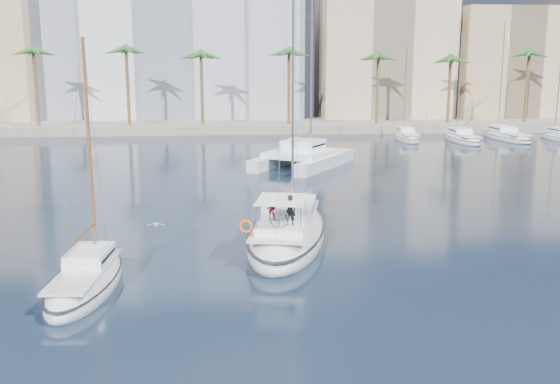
{
  "coord_description": "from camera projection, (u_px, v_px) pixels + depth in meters",
  "views": [
    {
      "loc": [
        -1.74,
        -30.25,
        9.46
      ],
      "look_at": [
        0.6,
        1.5,
        2.91
      ],
      "focal_mm": 40.0,
      "sensor_mm": 36.0,
      "label": 1
    }
  ],
  "objects": [
    {
      "name": "palm_right",
      "position": [
        488.0,
        58.0,
        87.63
      ],
      "size": [
        3.6,
        3.6,
        12.3
      ],
      "color": "brown",
      "rests_on": "ground"
    },
    {
      "name": "building_modern",
      "position": [
        168.0,
        35.0,
        99.21
      ],
      "size": [
        42.0,
        16.0,
        28.0
      ],
      "primitive_type": "cube",
      "color": "silver",
      "rests_on": "ground"
    },
    {
      "name": "quay",
      "position": [
        246.0,
        126.0,
        91.05
      ],
      "size": [
        120.0,
        14.0,
        1.2
      ],
      "primitive_type": "cube",
      "color": "gray",
      "rests_on": "ground"
    },
    {
      "name": "building_beige",
      "position": [
        382.0,
        61.0,
        99.53
      ],
      "size": [
        20.0,
        14.0,
        20.0
      ],
      "primitive_type": "cube",
      "color": "#C9B790",
      "rests_on": "ground"
    },
    {
      "name": "moored_yacht_a",
      "position": [
        406.0,
        140.0,
        78.93
      ],
      "size": [
        3.37,
        9.52,
        11.9
      ],
      "primitive_type": null,
      "rotation": [
        0.0,
        0.0,
        -0.07
      ],
      "color": "white",
      "rests_on": "ground"
    },
    {
      "name": "main_sloop",
      "position": [
        288.0,
        232.0,
        33.61
      ],
      "size": [
        6.3,
        13.01,
        18.53
      ],
      "rotation": [
        0.0,
        0.0,
        -0.19
      ],
      "color": "white",
      "rests_on": "ground"
    },
    {
      "name": "building_tan_right",
      "position": [
        508.0,
        67.0,
        99.21
      ],
      "size": [
        18.0,
        12.0,
        18.0
      ],
      "primitive_type": "cube",
      "color": "tan",
      "rests_on": "ground"
    },
    {
      "name": "moored_yacht_c",
      "position": [
        506.0,
        139.0,
        79.86
      ],
      "size": [
        3.98,
        12.33,
        15.54
      ],
      "primitive_type": null,
      "rotation": [
        0.0,
        0.0,
        0.03
      ],
      "color": "white",
      "rests_on": "ground"
    },
    {
      "name": "moored_yacht_b",
      "position": [
        462.0,
        142.0,
        77.44
      ],
      "size": [
        3.32,
        10.83,
        13.72
      ],
      "primitive_type": null,
      "rotation": [
        0.0,
        0.0,
        -0.02
      ],
      "color": "white",
      "rests_on": "ground"
    },
    {
      "name": "ground",
      "position": [
        270.0,
        254.0,
        31.58
      ],
      "size": [
        160.0,
        160.0,
        0.0
      ],
      "primitive_type": "plane",
      "color": "black",
      "rests_on": "ground"
    },
    {
      "name": "seagull",
      "position": [
        156.0,
        225.0,
        34.64
      ],
      "size": [
        1.0,
        0.43,
        0.19
      ],
      "color": "silver",
      "rests_on": "ground"
    },
    {
      "name": "small_sloop",
      "position": [
        86.0,
        281.0,
        26.46
      ],
      "size": [
        2.97,
        7.95,
        11.21
      ],
      "rotation": [
        0.0,
        0.0,
        -0.07
      ],
      "color": "white",
      "rests_on": "ground"
    },
    {
      "name": "palm_centre",
      "position": [
        246.0,
        58.0,
        85.19
      ],
      "size": [
        3.6,
        3.6,
        12.3
      ],
      "color": "brown",
      "rests_on": "ground"
    },
    {
      "name": "catamaran",
      "position": [
        302.0,
        154.0,
        58.48
      ],
      "size": [
        10.94,
        12.94,
        16.98
      ],
      "rotation": [
        0.0,
        0.0,
        -0.54
      ],
      "color": "white",
      "rests_on": "ground"
    }
  ]
}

